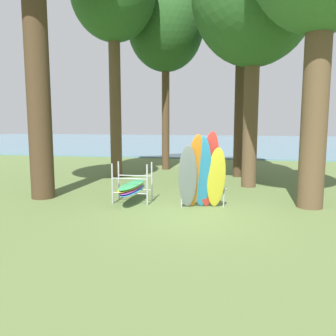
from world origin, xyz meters
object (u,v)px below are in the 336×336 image
tree_far_right_back (166,28)px  leaning_board_pile (202,174)px  tree_deep_back (242,12)px  board_storage_rack (132,187)px

tree_far_right_back → leaning_board_pile: bearing=-71.9°
tree_deep_back → board_storage_rack: tree_deep_back is taller
tree_deep_back → board_storage_rack: size_ratio=4.49×
tree_far_right_back → leaning_board_pile: (2.65, -8.11, -6.09)m
leaning_board_pile → board_storage_rack: (-2.22, 0.53, -0.54)m
tree_far_right_back → leaning_board_pile: size_ratio=4.11×
leaning_board_pile → tree_far_right_back: bearing=108.1°
tree_far_right_back → tree_deep_back: size_ratio=0.99×
tree_deep_back → leaning_board_pile: (-1.06, -6.37, -6.19)m
tree_deep_back → tree_far_right_back: bearing=154.8°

